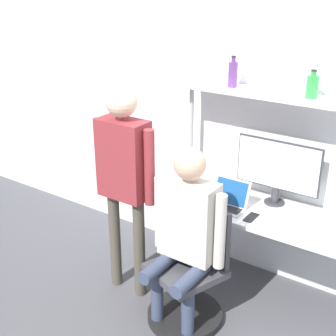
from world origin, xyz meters
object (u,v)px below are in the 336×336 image
Objects in this scene: monitor at (278,168)px; person_seated at (186,226)px; cell_phone at (251,217)px; person_standing at (124,167)px; laptop at (229,199)px; bottle_green at (313,86)px; bottle_purple at (233,74)px; office_chair at (190,286)px.

monitor is 0.49× the size of person_seated.
person_standing reaches higher than cell_phone.
person_standing reaches higher than laptop.
bottle_green reaches higher than person_standing.
bottle_purple is at bearing 96.68° from person_seated.
cell_phone is at bearing 57.36° from office_chair.
bottle_purple is (0.49, 0.71, 0.62)m from person_standing.
bottle_green reaches higher than cell_phone.
person_seated is (-0.28, -0.46, 0.05)m from cell_phone.
bottle_green is (0.47, 0.24, 0.89)m from laptop.
cell_phone is 0.77× the size of bottle_green.
bottle_purple is (-0.09, 0.77, 0.91)m from person_seated.
bottle_purple reaches higher than office_chair.
person_seated reaches higher than cell_phone.
laptop is at bearing 161.72° from cell_phone.
monitor is at bearing 67.69° from person_seated.
bottle_green is at bearing 55.97° from person_seated.
laptop is (-0.27, -0.25, -0.24)m from monitor.
person_standing is at bearing -154.91° from cell_phone.
laptop is at bearing -153.12° from bottle_green.
laptop is 1.27× the size of bottle_purple.
monitor is at bearing 43.08° from laptop.
person_seated reaches higher than office_chair.
monitor is 2.22× the size of laptop.
monitor is at bearing 82.42° from cell_phone.
monitor is 4.41× the size of cell_phone.
laptop is 1.98× the size of cell_phone.
office_chair is at bearing -124.88° from bottle_green.
person_standing reaches higher than office_chair.
office_chair is 4.61× the size of bottle_green.
monitor reaches higher than laptop.
person_standing is (-0.90, -0.73, 0.04)m from monitor.
cell_phone is (-0.04, -0.33, -0.29)m from monitor.
laptop is at bearing -136.92° from monitor.
laptop is 0.53m from person_seated.
office_chair reaches higher than cell_phone.
laptop is at bearing 37.03° from person_standing.
cell_phone is 0.09× the size of person_standing.
monitor is at bearing 38.95° from person_standing.
bottle_green is at bearing 26.88° from laptop.
laptop is at bearing 85.56° from office_chair.
cell_phone is (0.23, -0.07, -0.05)m from laptop.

